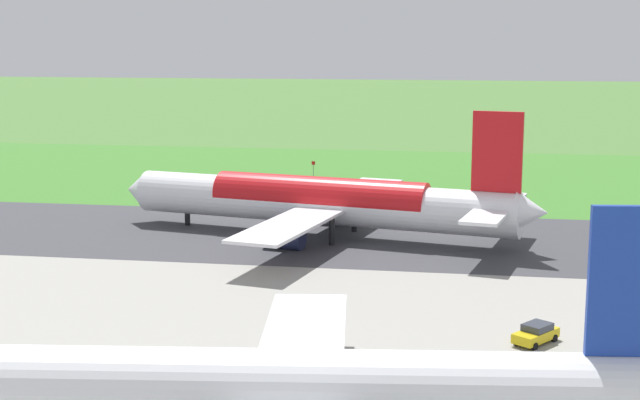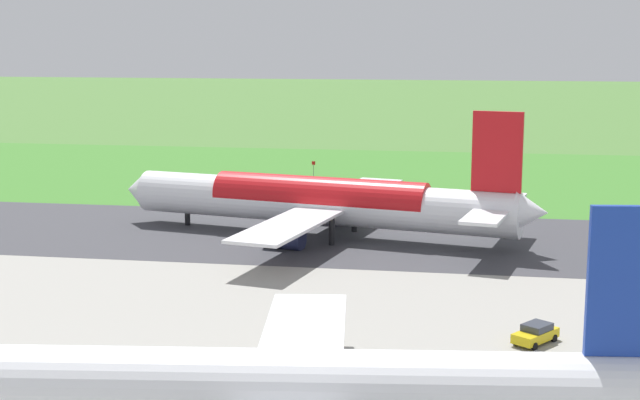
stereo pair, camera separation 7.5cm
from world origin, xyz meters
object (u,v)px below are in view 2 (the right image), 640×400
object	(u,v)px
airliner_main	(323,201)
traffic_cone_orange	(269,175)
airliner_parked_mid	(280,390)
service_car_followme	(536,333)
no_stopping_sign	(314,168)

from	to	relation	value
airliner_main	traffic_cone_orange	bearing A→B (deg)	-69.92
airliner_main	airliner_parked_mid	xyz separation A→B (m)	(-7.02, 58.57, -0.27)
airliner_parked_mid	traffic_cone_orange	xyz separation A→B (m)	(23.87, -104.67, -3.81)
airliner_parked_mid	service_car_followme	distance (m)	27.84
airliner_main	airliner_parked_mid	size ratio (longest dim) A/B	1.05
airliner_parked_mid	no_stopping_sign	distance (m)	105.32
airliner_main	traffic_cone_orange	world-z (taller)	airliner_main
airliner_main	traffic_cone_orange	size ratio (longest dim) A/B	97.76
service_car_followme	no_stopping_sign	xyz separation A→B (m)	(31.88, -81.41, 0.86)
airliner_parked_mid	no_stopping_sign	bearing A→B (deg)	-81.25
no_stopping_sign	service_car_followme	bearing A→B (deg)	111.38
airliner_parked_mid	traffic_cone_orange	world-z (taller)	airliner_parked_mid
airliner_main	airliner_parked_mid	distance (m)	58.99
airliner_main	service_car_followme	bearing A→B (deg)	122.50
no_stopping_sign	traffic_cone_orange	distance (m)	8.00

